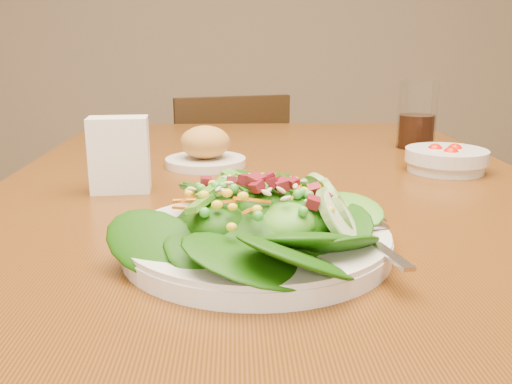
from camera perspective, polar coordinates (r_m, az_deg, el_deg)
dining_table at (r=0.92m, az=1.92°, el=-5.83°), size 0.90×1.40×0.75m
chair_far at (r=1.91m, az=-3.11°, el=-1.59°), size 0.46×0.46×0.81m
salad_plate at (r=0.63m, az=1.00°, el=-3.27°), size 0.30×0.29×0.09m
bread_plate at (r=1.05m, az=-5.09°, el=4.24°), size 0.15×0.15×0.07m
tomato_bowl at (r=1.06m, az=18.48°, el=3.11°), size 0.14×0.14×0.05m
drinking_glass at (r=1.27m, az=15.79°, el=6.99°), size 0.08×0.08×0.14m
napkin_holder at (r=0.89m, az=-13.51°, el=3.85°), size 0.09×0.06×0.11m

